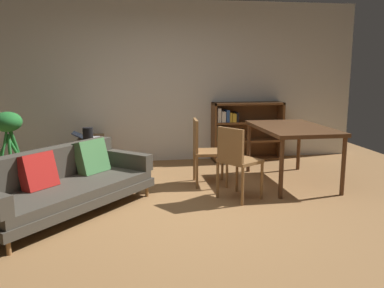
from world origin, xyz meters
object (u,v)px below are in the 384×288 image
(fabric_couch, at_px, (61,183))
(desk_speaker, at_px, (88,136))
(dining_table, at_px, (292,132))
(dining_chair_far, at_px, (236,158))
(dining_chair_near, at_px, (205,148))
(media_console, at_px, (90,157))
(bookshelf, at_px, (241,132))
(open_laptop, at_px, (87,137))
(potted_floor_plant, at_px, (9,140))

(fabric_couch, xyz_separation_m, desk_speaker, (0.20, 1.35, 0.30))
(dining_table, xyz_separation_m, dining_chair_far, (-0.97, -0.62, -0.20))
(dining_chair_near, bearing_deg, media_console, 152.27)
(desk_speaker, bearing_deg, dining_table, -12.42)
(fabric_couch, height_order, bookshelf, bookshelf)
(bookshelf, bearing_deg, dining_chair_far, -107.72)
(fabric_couch, distance_m, desk_speaker, 1.40)
(desk_speaker, distance_m, bookshelf, 2.70)
(desk_speaker, xyz_separation_m, dining_chair_near, (1.60, -0.52, -0.13))
(fabric_couch, xyz_separation_m, dining_chair_near, (1.79, 0.84, 0.18))
(media_console, relative_size, desk_speaker, 5.12)
(open_laptop, height_order, bookshelf, bookshelf)
(desk_speaker, relative_size, dining_chair_near, 0.26)
(desk_speaker, xyz_separation_m, bookshelf, (2.53, 0.91, -0.15))
(open_laptop, relative_size, dining_table, 0.28)
(media_console, relative_size, dining_chair_near, 1.35)
(dining_chair_near, relative_size, dining_chair_far, 1.01)
(dining_table, xyz_separation_m, bookshelf, (-0.28, 1.53, -0.23))
(dining_table, relative_size, bookshelf, 1.18)
(dining_chair_near, xyz_separation_m, dining_chair_far, (0.25, -0.73, 0.01))
(fabric_couch, height_order, potted_floor_plant, potted_floor_plant)
(media_console, height_order, dining_chair_far, dining_chair_far)
(desk_speaker, xyz_separation_m, potted_floor_plant, (-1.11, 0.15, -0.06))
(desk_speaker, distance_m, dining_chair_far, 2.23)
(fabric_couch, relative_size, bookshelf, 1.73)
(fabric_couch, bearing_deg, media_console, 83.43)
(open_laptop, bearing_deg, bookshelf, 10.01)
(potted_floor_plant, relative_size, dining_chair_near, 1.09)
(dining_chair_near, xyz_separation_m, bookshelf, (0.94, 1.43, -0.02))
(media_console, distance_m, dining_chair_near, 1.83)
(open_laptop, height_order, dining_chair_far, dining_chair_far)
(potted_floor_plant, distance_m, dining_chair_far, 3.27)
(dining_chair_far, xyz_separation_m, bookshelf, (0.69, 2.16, -0.03))
(media_console, xyz_separation_m, potted_floor_plant, (-1.10, -0.17, 0.33))
(dining_chair_near, bearing_deg, open_laptop, 149.40)
(potted_floor_plant, relative_size, bookshelf, 0.80)
(fabric_couch, relative_size, potted_floor_plant, 2.16)
(dining_chair_near, distance_m, bookshelf, 1.71)
(dining_table, bearing_deg, fabric_couch, -166.28)
(fabric_couch, height_order, dining_table, dining_table)
(media_console, height_order, potted_floor_plant, potted_floor_plant)
(dining_table, relative_size, dining_chair_far, 1.61)
(dining_chair_far, height_order, bookshelf, bookshelf)
(bookshelf, bearing_deg, dining_table, -79.65)
(media_console, height_order, dining_table, dining_table)
(desk_speaker, height_order, bookshelf, bookshelf)
(dining_chair_near, bearing_deg, potted_floor_plant, 166.15)
(desk_speaker, bearing_deg, media_console, 91.04)
(open_laptop, distance_m, desk_speaker, 0.47)
(open_laptop, relative_size, dining_chair_far, 0.45)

